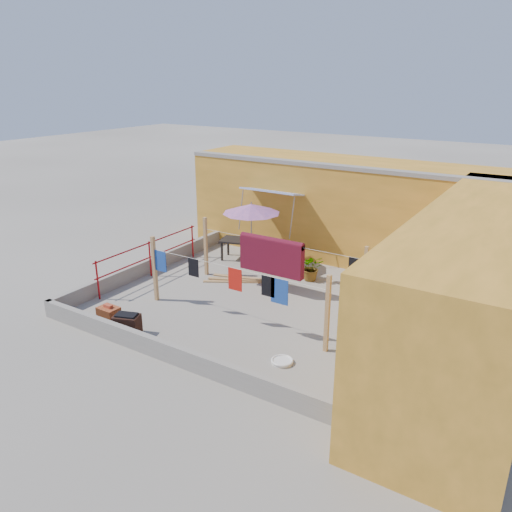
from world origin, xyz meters
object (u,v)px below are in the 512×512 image
Objects in this scene: white_basin at (282,361)px; green_hose at (432,290)px; brazier at (127,324)px; water_jug_b at (414,314)px; water_jug_a at (415,311)px; patio_umbrella at (251,209)px; outdoor_table at (243,242)px; plant_back_a at (311,267)px; brick_stack at (109,314)px.

white_basin reaches higher than green_hose.
water_jug_b is (5.43, 4.36, -0.11)m from brazier.
patio_umbrella is at bearing 172.62° from water_jug_a.
patio_umbrella reaches higher than outdoor_table.
plant_back_a is (-3.25, -1.09, 0.36)m from green_hose.
water_jug_b is at bearing 38.77° from brazier.
green_hose is (-0.05, 1.87, -0.13)m from water_jug_a.
water_jug_a is at bearing -88.56° from green_hose.
brazier is at bearing -84.50° from outdoor_table.
water_jug_b is at bearing 63.41° from white_basin.
green_hose is at bearing 44.49° from brick_stack.
outdoor_table reaches higher than green_hose.
plant_back_a reaches higher than green_hose.
brick_stack is at bearing -135.51° from green_hose.
brick_stack is at bearing 165.07° from brazier.
plant_back_a is at bearing 166.68° from water_jug_a.
green_hose is at bearing 91.32° from water_jug_b.
plant_back_a is (-3.30, 0.94, 0.25)m from water_jug_b.
outdoor_table is at bearing 86.43° from brick_stack.
water_jug_b is (6.32, 4.13, -0.05)m from brick_stack.
brick_stack is 7.64m from water_jug_a.
white_basin is 4.08m from water_jug_a.
brick_stack reaches higher than white_basin.
plant_back_a reaches higher than brick_stack.
outdoor_table is at bearing 167.52° from water_jug_b.
patio_umbrella reaches higher than white_basin.
plant_back_a is at bearing 2.45° from patio_umbrella.
outdoor_table is 3.09× the size of brick_stack.
brazier reaches higher than green_hose.
green_hose is at bearing 12.55° from patio_umbrella.
water_jug_b is (1.76, 3.52, 0.10)m from white_basin.
patio_umbrella reaches higher than brick_stack.
outdoor_table reaches higher than brick_stack.
patio_umbrella reaches higher than brazier.
brick_stack is 0.65× the size of plant_back_a.
water_jug_a is 1.88m from green_hose.
outdoor_table is 6.11m from water_jug_a.
green_hose is at bearing 6.84° from outdoor_table.
brazier is 7.07m from water_jug_a.
patio_umbrella is at bearing -167.45° from green_hose.
plant_back_a is (2.14, 5.31, 0.14)m from brazier.
brick_stack is at bearing -172.36° from white_basin.
water_jug_b is 0.68× the size of green_hose.
brazier is at bearing -130.09° from green_hose.
patio_umbrella is 4.48× the size of white_basin.
brazier is (0.89, -0.24, 0.06)m from brick_stack.
green_hose is (5.39, 6.40, -0.22)m from brazier.
water_jug_a reaches higher than white_basin.
outdoor_table is at bearing 168.99° from water_jug_a.
brick_stack is 1.57× the size of water_jug_b.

